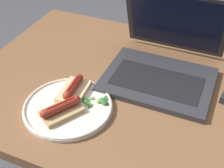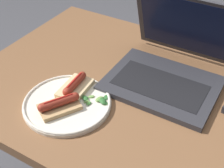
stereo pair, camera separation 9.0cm
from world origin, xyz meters
name	(u,v)px [view 2 (the right image)]	position (x,y,z in m)	size (l,w,h in m)	color
desk	(153,115)	(0.00, 0.00, 0.66)	(1.18, 0.75, 0.74)	brown
laptop	(168,67)	(0.00, 0.09, 0.79)	(0.34, 0.34, 0.25)	#2D2D33
plate	(67,103)	(-0.20, -0.17, 0.75)	(0.26, 0.26, 0.02)	silver
sausage_toast_left	(59,105)	(-0.20, -0.21, 0.77)	(0.12, 0.13, 0.04)	tan
sausage_toast_middle	(75,86)	(-0.21, -0.12, 0.77)	(0.08, 0.12, 0.04)	#D6B784
salad_pile	(97,100)	(-0.13, -0.12, 0.76)	(0.09, 0.07, 0.01)	#709E4C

